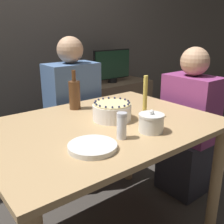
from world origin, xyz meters
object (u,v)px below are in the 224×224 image
at_px(candle, 145,101).
at_px(tv_monitor, 112,66).
at_px(person_man_blue_shirt, 74,124).
at_px(cake, 112,111).
at_px(person_woman_floral, 188,132).
at_px(sugar_bowl, 151,123).
at_px(bottle, 75,94).
at_px(sugar_shaker, 122,126).

bearing_deg(candle, tv_monitor, 59.08).
bearing_deg(tv_monitor, person_man_blue_shirt, -148.28).
bearing_deg(cake, person_man_blue_shirt, 80.22).
bearing_deg(person_woman_floral, cake, 89.48).
xyz_separation_m(sugar_bowl, person_woman_floral, (0.71, 0.26, -0.32)).
xyz_separation_m(bottle, person_man_blue_shirt, (0.17, 0.33, -0.34)).
bearing_deg(person_man_blue_shirt, sugar_bowl, 85.64).
height_order(sugar_shaker, person_woman_floral, person_woman_floral).
relative_size(cake, person_man_blue_shirt, 0.18).
bearing_deg(bottle, candle, -61.00).
xyz_separation_m(candle, bottle, (-0.23, 0.41, -0.00)).
bearing_deg(person_man_blue_shirt, candle, 94.31).
height_order(sugar_bowl, tv_monitor, tv_monitor).
bearing_deg(tv_monitor, sugar_bowl, -121.59).
xyz_separation_m(sugar_bowl, bottle, (-0.10, 0.58, 0.05)).
height_order(sugar_shaker, person_man_blue_shirt, person_man_blue_shirt).
relative_size(cake, sugar_shaker, 1.71).
bearing_deg(candle, person_man_blue_shirt, 94.31).
height_order(bottle, person_woman_floral, person_woman_floral).
xyz_separation_m(sugar_bowl, person_man_blue_shirt, (0.07, 0.92, -0.29)).
relative_size(sugar_shaker, candle, 0.52).
relative_size(person_woman_floral, tv_monitor, 2.38).
relative_size(sugar_bowl, person_man_blue_shirt, 0.11).
relative_size(candle, person_man_blue_shirt, 0.21).
height_order(person_woman_floral, tv_monitor, person_woman_floral).
bearing_deg(person_man_blue_shirt, person_woman_floral, 134.49).
bearing_deg(sugar_shaker, tv_monitor, 53.00).
distance_m(sugar_bowl, sugar_shaker, 0.18).
bearing_deg(person_woman_floral, person_man_blue_shirt, 44.49).
bearing_deg(person_woman_floral, tv_monitor, -7.62).
xyz_separation_m(sugar_shaker, person_woman_floral, (0.89, 0.24, -0.34)).
relative_size(sugar_bowl, bottle, 0.52).
relative_size(cake, candle, 0.89).
xyz_separation_m(cake, candle, (0.17, -0.10, 0.05)).
distance_m(candle, bottle, 0.47).
distance_m(cake, tv_monitor, 1.46).
xyz_separation_m(cake, person_woman_floral, (0.76, -0.01, -0.32)).
distance_m(sugar_bowl, tv_monitor, 1.66).
height_order(candle, person_woman_floral, person_woman_floral).
distance_m(candle, tv_monitor, 1.44).
distance_m(sugar_bowl, person_woman_floral, 0.83).
xyz_separation_m(person_man_blue_shirt, person_woman_floral, (0.64, -0.66, -0.03)).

